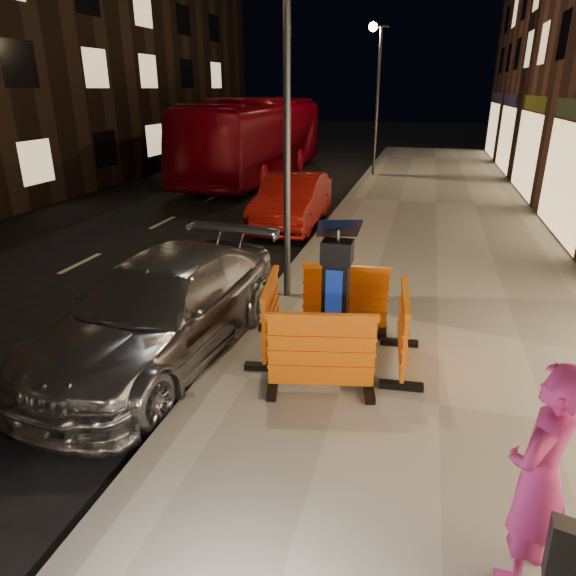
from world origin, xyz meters
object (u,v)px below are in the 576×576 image
(parking_kiosk, at_px, (336,294))
(car_red, at_px, (292,226))
(barrier_front, at_px, (321,354))
(bus_doubledecker, at_px, (258,177))
(barrier_back, at_px, (345,298))
(car_silver, at_px, (166,354))
(man, at_px, (539,477))
(barrier_bldgside, at_px, (403,330))
(barrier_kerbside, at_px, (271,315))

(parking_kiosk, bearing_deg, car_red, 101.86)
(parking_kiosk, xyz_separation_m, car_red, (-2.62, 7.77, -1.13))
(barrier_front, xyz_separation_m, bus_doubledecker, (-6.37, 16.92, -0.69))
(barrier_back, xyz_separation_m, car_silver, (-2.53, -1.26, -0.69))
(bus_doubledecker, height_order, man, man)
(barrier_bldgside, height_order, man, man)
(bus_doubledecker, xyz_separation_m, man, (8.45, -19.10, 1.11))
(barrier_front, xyz_separation_m, barrier_back, (0.00, 1.90, 0.00))
(barrier_front, distance_m, car_silver, 2.70)
(car_silver, bearing_deg, car_red, 96.28)
(barrier_front, height_order, bus_doubledecker, bus_doubledecker)
(man, bearing_deg, parking_kiosk, -113.04)
(parking_kiosk, bearing_deg, bus_doubledecker, 104.94)
(barrier_front, distance_m, car_red, 9.14)
(barrier_back, distance_m, bus_doubledecker, 16.33)
(barrier_kerbside, relative_size, car_red, 0.31)
(barrier_back, height_order, bus_doubledecker, bus_doubledecker)
(barrier_kerbside, distance_m, bus_doubledecker, 16.88)
(barrier_kerbside, bearing_deg, barrier_front, -143.79)
(barrier_back, xyz_separation_m, bus_doubledecker, (-6.37, 15.02, -0.69))
(barrier_front, height_order, man, man)
(barrier_bldgside, bearing_deg, car_silver, 90.34)
(barrier_kerbside, relative_size, barrier_bldgside, 1.00)
(barrier_bldgside, relative_size, car_silver, 0.27)
(barrier_bldgside, bearing_deg, bus_doubledecker, 19.82)
(man, bearing_deg, barrier_back, -119.62)
(car_red, distance_m, man, 11.93)
(barrier_front, height_order, barrier_back, same)
(barrier_kerbside, distance_m, man, 4.38)
(barrier_front, xyz_separation_m, car_silver, (-2.53, 0.64, -0.69))
(barrier_kerbside, distance_m, car_silver, 1.75)
(barrier_bldgside, height_order, car_red, barrier_bldgside)
(car_silver, bearing_deg, man, -25.84)
(barrier_front, relative_size, car_silver, 0.27)
(parking_kiosk, distance_m, barrier_front, 1.04)
(barrier_back, xyz_separation_m, man, (2.08, -4.08, 0.41))
(barrier_front, relative_size, barrier_kerbside, 1.00)
(bus_doubledecker, distance_m, man, 20.92)
(parking_kiosk, relative_size, barrier_bldgside, 1.40)
(car_silver, bearing_deg, barrier_back, 32.15)
(parking_kiosk, relative_size, barrier_front, 1.40)
(parking_kiosk, relative_size, car_red, 0.43)
(parking_kiosk, bearing_deg, man, -63.20)
(barrier_front, relative_size, car_red, 0.31)
(barrier_front, distance_m, man, 3.05)
(barrier_kerbside, xyz_separation_m, barrier_bldgside, (1.90, 0.00, 0.00))
(barrier_front, distance_m, barrier_bldgside, 1.34)
(car_red, bearing_deg, parking_kiosk, -72.56)
(barrier_kerbside, height_order, car_silver, barrier_kerbside)
(barrier_kerbside, xyz_separation_m, car_silver, (-1.58, -0.31, -0.69))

